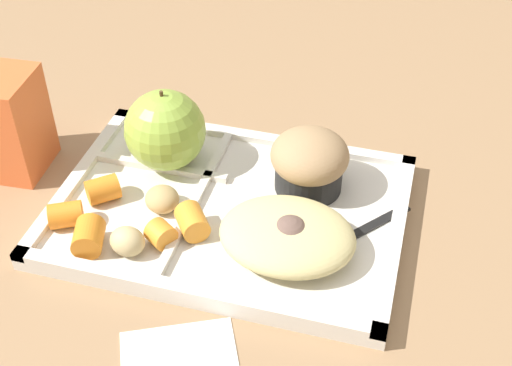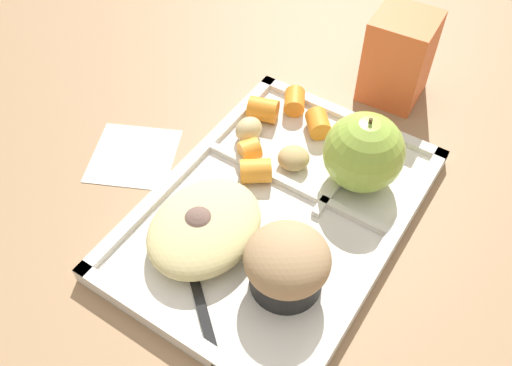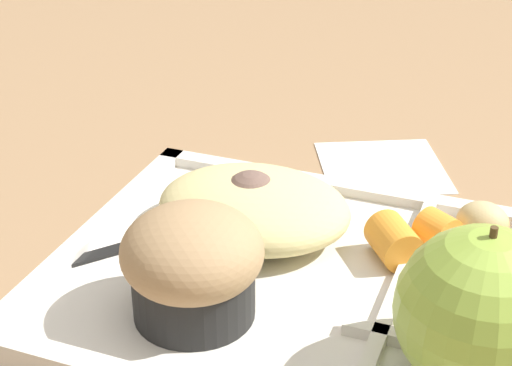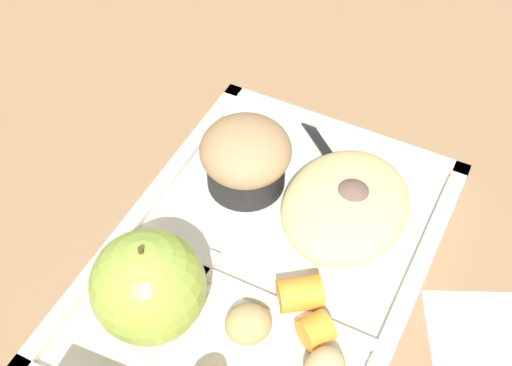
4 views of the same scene
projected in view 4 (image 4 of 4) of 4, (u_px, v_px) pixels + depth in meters
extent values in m
plane|color=#997551|center=(264.00, 270.00, 0.58)|extent=(6.00, 6.00, 0.00)
cube|color=silver|center=(264.00, 265.00, 0.57)|extent=(0.33, 0.24, 0.01)
cube|color=silver|center=(400.00, 314.00, 0.53)|extent=(0.33, 0.01, 0.01)
cube|color=silver|center=(143.00, 209.00, 0.60)|extent=(0.33, 0.01, 0.01)
cube|color=silver|center=(341.00, 130.00, 0.66)|extent=(0.01, 0.24, 0.01)
cube|color=silver|center=(245.00, 291.00, 0.55)|extent=(0.01, 0.21, 0.01)
cube|color=silver|center=(169.00, 324.00, 0.53)|extent=(0.14, 0.01, 0.01)
sphere|color=#93B742|center=(148.00, 287.00, 0.50)|extent=(0.08, 0.08, 0.08)
cylinder|color=#4C381E|center=(141.00, 252.00, 0.47)|extent=(0.00, 0.00, 0.01)
cylinder|color=black|center=(246.00, 171.00, 0.61)|extent=(0.07, 0.07, 0.03)
ellipsoid|color=tan|center=(246.00, 150.00, 0.59)|extent=(0.08, 0.08, 0.05)
cylinder|color=orange|center=(316.00, 330.00, 0.51)|extent=(0.03, 0.03, 0.02)
cylinder|color=orange|center=(300.00, 294.00, 0.53)|extent=(0.04, 0.04, 0.03)
ellipsoid|color=tan|center=(248.00, 324.00, 0.52)|extent=(0.05, 0.05, 0.02)
ellipsoid|color=#D6C684|center=(345.00, 206.00, 0.58)|extent=(0.12, 0.10, 0.04)
sphere|color=#755B4C|center=(331.00, 206.00, 0.59)|extent=(0.03, 0.03, 0.03)
sphere|color=brown|center=(351.00, 203.00, 0.58)|extent=(0.04, 0.04, 0.04)
cube|color=black|center=(321.00, 144.00, 0.65)|extent=(0.07, 0.08, 0.00)
cube|color=black|center=(353.00, 191.00, 0.61)|extent=(0.04, 0.04, 0.00)
cylinder|color=black|center=(360.00, 219.00, 0.59)|extent=(0.02, 0.02, 0.00)
cylinder|color=black|center=(369.00, 215.00, 0.60)|extent=(0.02, 0.02, 0.00)
cylinder|color=black|center=(379.00, 212.00, 0.60)|extent=(0.02, 0.02, 0.00)
cube|color=white|center=(492.00, 345.00, 0.53)|extent=(0.12, 0.12, 0.00)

